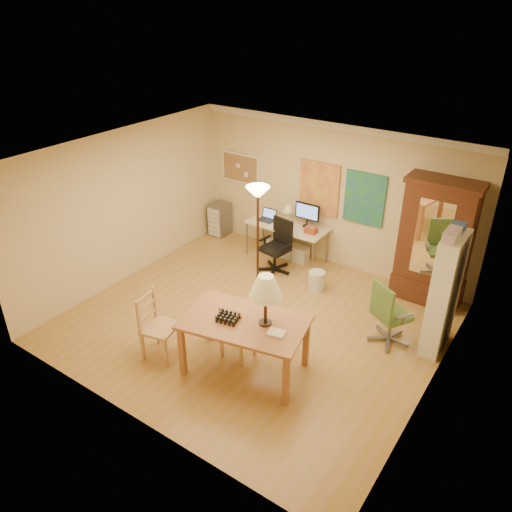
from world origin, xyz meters
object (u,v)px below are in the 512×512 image
Objects in this scene: dining_table at (252,312)px; office_chair_black at (276,258)px; computer_desk at (289,238)px; office_chair_green at (388,326)px; armoire at (433,250)px; bookshelf at (444,295)px.

dining_table is 1.79× the size of office_chair_black.
computer_desk is 1.53× the size of office_chair_green.
computer_desk is (-1.30, 3.10, -0.54)m from dining_table.
dining_table reaches higher than office_chair_green.
computer_desk is 2.74m from armoire.
computer_desk reaches higher than office_chair_black.
armoire is at bearing 13.81° from office_chair_black.
office_chair_green is 0.48× the size of armoire.
armoire reaches higher than bookshelf.
dining_table is at bearing -127.87° from office_chair_green.
computer_desk is at bearing 151.19° from office_chair_green.
office_chair_black is at bearing 115.87° from dining_table.
armoire is at bearing 113.44° from bookshelf.
office_chair_green is at bearing -154.94° from bookshelf.
computer_desk is 2.97m from office_chair_green.
armoire reaches higher than office_chair_green.
armoire reaches higher than office_chair_black.
dining_table is 2.91m from office_chair_black.
dining_table is 1.15× the size of computer_desk.
computer_desk is at bearing 160.60° from bookshelf.
armoire reaches higher than computer_desk.
dining_table is 0.99× the size of bookshelf.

